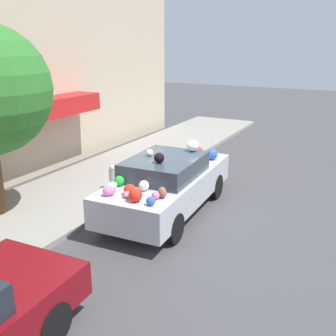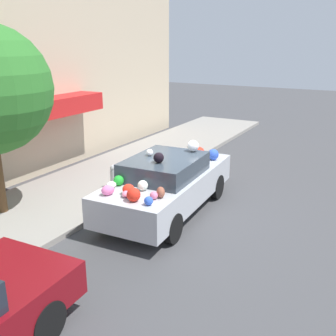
{
  "view_description": "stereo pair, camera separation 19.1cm",
  "coord_description": "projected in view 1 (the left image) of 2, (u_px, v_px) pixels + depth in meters",
  "views": [
    {
      "loc": [
        -8.01,
        -4.38,
        4.03
      ],
      "look_at": [
        0.0,
        -0.15,
        1.15
      ],
      "focal_mm": 42.0,
      "sensor_mm": 36.0,
      "label": 1
    },
    {
      "loc": [
        -7.92,
        -4.55,
        4.03
      ],
      "look_at": [
        0.0,
        -0.15,
        1.15
      ],
      "focal_mm": 42.0,
      "sensor_mm": 36.0,
      "label": 2
    }
  ],
  "objects": [
    {
      "name": "fire_hydrant",
      "position": [
        113.0,
        177.0,
        10.89
      ],
      "size": [
        0.2,
        0.2,
        0.7
      ],
      "color": "#B2B2B7",
      "rests_on": "sidewalk_curb"
    },
    {
      "name": "building_facade",
      "position": [
        13.0,
        84.0,
        11.26
      ],
      "size": [
        18.0,
        1.2,
        5.93
      ],
      "color": "#C6B293",
      "rests_on": "ground"
    },
    {
      "name": "ground_plane",
      "position": [
        163.0,
        210.0,
        9.92
      ],
      "size": [
        60.0,
        60.0,
        0.0
      ],
      "primitive_type": "plane",
      "color": "#424244"
    },
    {
      "name": "sidewalk_curb",
      "position": [
        79.0,
        190.0,
        11.1
      ],
      "size": [
        24.0,
        3.2,
        0.14
      ],
      "color": "gray",
      "rests_on": "ground"
    },
    {
      "name": "art_car",
      "position": [
        167.0,
        183.0,
        9.59
      ],
      "size": [
        4.56,
        1.96,
        1.74
      ],
      "rotation": [
        0.0,
        0.0,
        0.05
      ],
      "color": "#B7BABF",
      "rests_on": "ground"
    }
  ]
}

